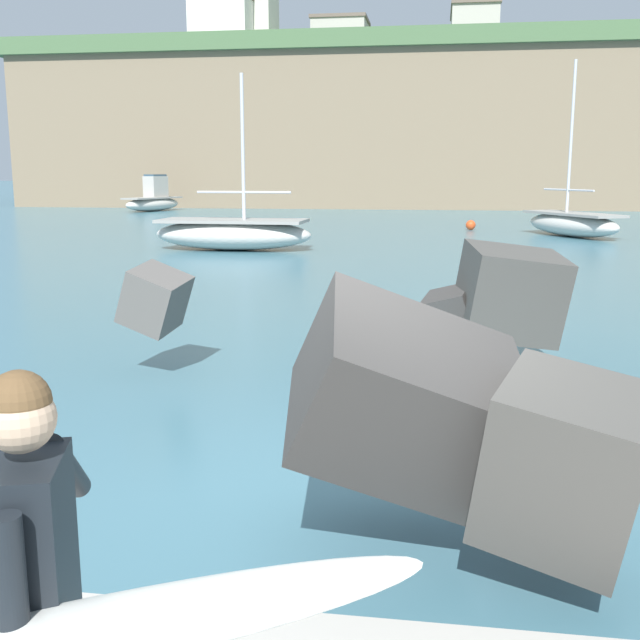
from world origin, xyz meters
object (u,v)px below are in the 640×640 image
(surfer_with_board, at_px, (39,621))
(boat_near_right, at_px, (153,200))
(mooring_buoy_inner, at_px, (471,225))
(boat_mid_left, at_px, (233,233))
(station_building_west, at_px, (223,28))
(station_building_central, at_px, (241,27))
(station_building_annex, at_px, (473,39))
(boat_near_centre, at_px, (572,223))
(station_building_east, at_px, (341,45))

(surfer_with_board, relative_size, boat_near_right, 0.40)
(boat_near_right, distance_m, mooring_buoy_inner, 24.40)
(boat_mid_left, xyz_separation_m, station_building_west, (-11.58, 41.04, 13.92))
(station_building_central, height_order, station_building_annex, station_building_central)
(boat_near_right, height_order, station_building_annex, station_building_annex)
(mooring_buoy_inner, xyz_separation_m, station_building_central, (-18.99, 33.89, 14.87))
(boat_near_right, height_order, boat_mid_left, boat_mid_left)
(boat_near_centre, height_order, station_building_east, station_building_east)
(boat_near_right, height_order, mooring_buoy_inner, boat_near_right)
(boat_near_right, bearing_deg, station_building_west, 88.97)
(boat_near_centre, xyz_separation_m, mooring_buoy_inner, (-3.89, 2.99, -0.33))
(boat_near_right, relative_size, boat_mid_left, 0.92)
(boat_near_centre, bearing_deg, station_building_east, 109.03)
(boat_mid_left, bearing_deg, boat_near_centre, 31.06)
(boat_near_right, bearing_deg, station_building_annex, 50.93)
(station_building_central, height_order, station_building_east, station_building_central)
(station_building_central, distance_m, station_building_annex, 21.34)
(mooring_buoy_inner, relative_size, station_building_west, 0.09)
(mooring_buoy_inner, distance_m, station_building_east, 43.85)
(mooring_buoy_inner, bearing_deg, station_building_west, 122.79)
(station_building_west, bearing_deg, station_building_east, 46.44)
(boat_near_right, distance_m, station_building_annex, 36.79)
(surfer_with_board, height_order, station_building_annex, station_building_annex)
(station_building_annex, bearing_deg, boat_near_right, -129.07)
(station_building_central, bearing_deg, boat_near_right, -93.18)
(boat_mid_left, bearing_deg, station_building_annex, 79.25)
(mooring_buoy_inner, height_order, station_building_east, station_building_east)
(station_building_west, relative_size, station_building_east, 0.94)
(boat_near_centre, xyz_separation_m, boat_mid_left, (-12.12, -7.30, 0.01))
(surfer_with_board, relative_size, station_building_annex, 0.25)
(mooring_buoy_inner, bearing_deg, station_building_central, 119.27)
(station_building_central, bearing_deg, surfer_with_board, -76.32)
(mooring_buoy_inner, xyz_separation_m, station_building_annex, (1.37, 40.26, 14.39))
(station_building_central, relative_size, station_building_east, 1.14)
(station_building_east, bearing_deg, mooring_buoy_inner, -74.70)
(station_building_east, xyz_separation_m, station_building_annex, (12.33, 0.21, 0.30))
(station_building_west, bearing_deg, boat_mid_left, -74.25)
(station_building_central, xyz_separation_m, station_building_annex, (20.36, 6.37, -0.48))
(surfer_with_board, distance_m, station_building_east, 74.92)
(boat_near_right, bearing_deg, boat_near_centre, -34.99)
(boat_near_centre, relative_size, station_building_west, 1.34)
(mooring_buoy_inner, relative_size, station_building_central, 0.07)
(mooring_buoy_inner, bearing_deg, station_building_east, 105.30)
(station_building_east, height_order, station_building_annex, station_building_annex)
(station_building_annex, bearing_deg, surfer_with_board, -93.13)
(station_building_east, bearing_deg, station_building_west, -133.56)
(mooring_buoy_inner, relative_size, station_building_annex, 0.05)
(surfer_with_board, distance_m, boat_near_right, 50.20)
(mooring_buoy_inner, xyz_separation_m, station_building_west, (-19.81, 30.75, 14.26))
(station_building_west, height_order, station_building_east, station_building_west)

